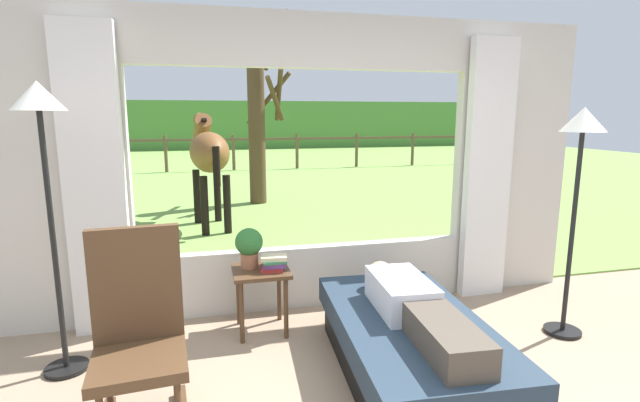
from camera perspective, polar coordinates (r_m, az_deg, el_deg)
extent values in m
cube|color=beige|center=(4.14, -30.11, 2.96)|extent=(1.15, 0.12, 2.55)
cube|color=beige|center=(4.92, 22.24, 4.57)|extent=(1.15, 0.12, 2.55)
cube|color=beige|center=(4.30, -1.49, -9.11)|extent=(2.90, 0.12, 0.55)
cube|color=beige|center=(4.09, -1.64, 19.04)|extent=(2.90, 0.12, 0.45)
cube|color=silver|center=(3.94, -25.88, 1.89)|extent=(0.44, 0.10, 2.40)
cube|color=silver|center=(4.62, 19.83, 3.45)|extent=(0.44, 0.10, 2.40)
cube|color=#759E47|center=(14.98, -10.52, 3.80)|extent=(36.00, 21.68, 0.02)
cube|color=#4D843A|center=(24.71, -12.04, 9.09)|extent=(36.00, 2.00, 2.40)
cube|color=black|center=(3.31, 10.75, -18.60)|extent=(0.93, 1.62, 0.24)
cube|color=#233342|center=(3.21, 10.88, -15.31)|extent=(1.01, 1.76, 0.18)
cube|color=silver|center=(3.25, 9.89, -11.06)|extent=(0.38, 0.62, 0.22)
cube|color=#4C4238|center=(2.77, 15.03, -15.70)|extent=(0.32, 0.70, 0.18)
sphere|color=tan|center=(3.59, 7.37, -8.90)|extent=(0.20, 0.20, 0.20)
cube|color=#4C331E|center=(2.76, -21.24, -17.85)|extent=(0.52, 0.52, 0.06)
cube|color=#4C331E|center=(2.82, -21.54, -9.71)|extent=(0.48, 0.10, 0.68)
cylinder|color=#4C331E|center=(3.03, -24.44, -19.80)|extent=(0.04, 0.04, 0.38)
cylinder|color=#4C331E|center=(3.01, -17.20, -19.52)|extent=(0.04, 0.04, 0.38)
cube|color=#4C331E|center=(3.74, -7.28, -8.48)|extent=(0.44, 0.44, 0.03)
cylinder|color=#4C331E|center=(3.67, -9.57, -13.32)|extent=(0.04, 0.04, 0.49)
cylinder|color=#4C331E|center=(3.70, -4.19, -12.96)|extent=(0.04, 0.04, 0.49)
cylinder|color=#4C331E|center=(3.98, -9.96, -11.37)|extent=(0.04, 0.04, 0.49)
cylinder|color=#4C331E|center=(4.01, -5.03, -11.06)|extent=(0.04, 0.04, 0.49)
cylinder|color=#9E6042|center=(3.77, -8.63, -7.18)|extent=(0.14, 0.14, 0.12)
sphere|color=#2D6B2D|center=(3.73, -8.69, -4.98)|extent=(0.22, 0.22, 0.22)
cube|color=#B22D28|center=(3.69, -5.94, -8.20)|extent=(0.19, 0.16, 0.03)
cube|color=#59336B|center=(3.68, -5.67, -7.73)|extent=(0.19, 0.17, 0.04)
cube|color=#337247|center=(3.67, -5.66, -7.30)|extent=(0.18, 0.15, 0.02)
cube|color=beige|center=(3.67, -5.70, -6.89)|extent=(0.22, 0.17, 0.03)
cylinder|color=black|center=(3.80, -28.57, -17.51)|extent=(0.28, 0.28, 0.03)
cylinder|color=black|center=(3.50, -29.80, -4.92)|extent=(0.04, 0.04, 1.74)
cone|color=white|center=(3.39, -31.30, 10.97)|extent=(0.32, 0.32, 0.18)
cylinder|color=black|center=(4.33, 27.53, -13.92)|extent=(0.28, 0.28, 0.03)
cylinder|color=black|center=(4.08, 28.46, -3.82)|extent=(0.04, 0.04, 1.59)
cone|color=white|center=(3.98, 29.58, 8.68)|extent=(0.32, 0.32, 0.18)
ellipsoid|color=brown|center=(7.14, -13.39, 5.83)|extent=(0.72, 1.30, 0.60)
cylinder|color=brown|center=(7.79, -14.24, 8.47)|extent=(0.34, 0.63, 0.53)
ellipsoid|color=brown|center=(8.03, -14.52, 9.57)|extent=(0.26, 0.50, 0.24)
cube|color=black|center=(7.71, -14.17, 8.66)|extent=(0.14, 0.44, 0.32)
cylinder|color=black|center=(6.56, -12.56, 4.16)|extent=(0.11, 0.11, 0.55)
cylinder|color=black|center=(7.62, -14.82, 0.55)|extent=(0.11, 0.11, 0.85)
cylinder|color=black|center=(7.66, -12.45, 0.71)|extent=(0.11, 0.11, 0.85)
cylinder|color=black|center=(6.80, -13.94, -0.59)|extent=(0.11, 0.11, 0.85)
cylinder|color=black|center=(6.85, -11.29, -0.40)|extent=(0.11, 0.11, 0.85)
cylinder|color=#4C3823|center=(9.06, -7.77, 9.01)|extent=(0.32, 0.32, 2.95)
cylinder|color=#47331E|center=(9.47, -6.33, 12.33)|extent=(0.86, 0.69, 1.03)
cylinder|color=#47331E|center=(9.37, -5.40, 18.90)|extent=(0.42, 0.92, 1.02)
cylinder|color=#47331E|center=(9.10, -5.07, 12.77)|extent=(0.13, 0.91, 0.96)
cylinder|color=#47331E|center=(8.93, -5.54, 12.32)|extent=(0.47, 0.79, 0.81)
cylinder|color=brown|center=(15.56, -33.24, 4.58)|extent=(0.10, 0.10, 1.10)
cylinder|color=brown|center=(15.02, -26.01, 5.08)|extent=(0.10, 0.10, 1.10)
cylinder|color=brown|center=(14.73, -18.36, 5.52)|extent=(0.10, 0.10, 1.10)
cylinder|color=brown|center=(14.71, -10.54, 5.87)|extent=(0.10, 0.10, 1.10)
cylinder|color=brown|center=(14.96, -2.83, 6.11)|extent=(0.10, 0.10, 1.10)
cylinder|color=brown|center=(15.47, 4.50, 6.23)|extent=(0.10, 0.10, 1.10)
cylinder|color=brown|center=(16.21, 11.27, 6.26)|extent=(0.10, 0.10, 1.10)
cylinder|color=brown|center=(17.15, 17.37, 6.21)|extent=(0.10, 0.10, 1.10)
cube|color=brown|center=(14.68, -10.59, 7.43)|extent=(16.00, 0.06, 0.08)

